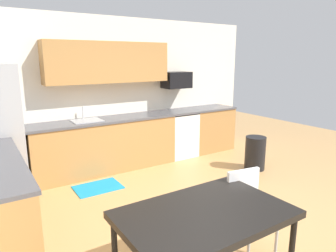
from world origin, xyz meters
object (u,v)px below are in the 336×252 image
(trash_bin, at_px, (255,153))
(dining_table, at_px, (205,218))
(microwave, at_px, (176,80))
(chair_near_table, at_px, (249,205))
(oven_range, at_px, (179,134))

(trash_bin, bearing_deg, dining_table, -146.13)
(microwave, relative_size, chair_near_table, 0.64)
(microwave, distance_m, trash_bin, 2.07)
(oven_range, relative_size, microwave, 1.69)
(dining_table, bearing_deg, oven_range, 58.30)
(oven_range, xyz_separation_m, dining_table, (-1.97, -3.20, 0.23))
(chair_near_table, bearing_deg, microwave, 68.42)
(dining_table, bearing_deg, trash_bin, 33.87)
(dining_table, bearing_deg, chair_near_table, 14.94)
(dining_table, relative_size, chair_near_table, 1.65)
(chair_near_table, relative_size, trash_bin, 1.42)
(chair_near_table, bearing_deg, trash_bin, 39.65)
(chair_near_table, bearing_deg, oven_range, 67.76)
(oven_range, height_order, chair_near_table, oven_range)
(dining_table, distance_m, trash_bin, 3.24)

